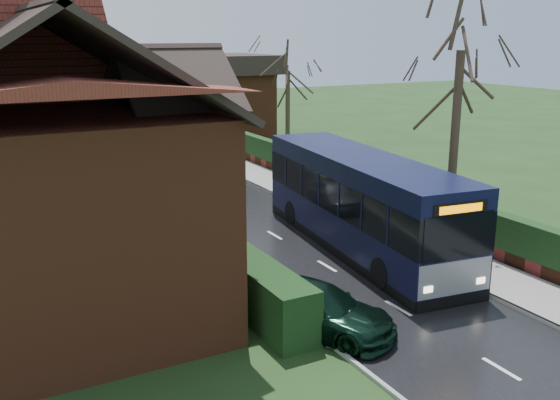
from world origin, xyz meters
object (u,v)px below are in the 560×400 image
bus (361,203)px  car_green (317,308)px  car_silver (209,206)px  bus_stop_sign (372,187)px  brick_house (45,155)px

bus → car_green: size_ratio=2.65×
car_silver → bus_stop_sign: size_ratio=1.41×
car_silver → bus_stop_sign: 7.20m
car_silver → bus_stop_sign: (5.53, -4.45, 1.18)m
bus_stop_sign → car_green: bearing=-129.4°
brick_house → car_silver: bearing=32.1°
brick_house → car_silver: brick_house is taller
car_green → bus_stop_sign: bearing=17.5°
car_green → bus_stop_sign: size_ratio=1.62×
bus → car_silver: bearing=127.9°
brick_house → car_green: 9.71m
brick_house → bus: 11.35m
bus → car_green: bus is taller
brick_house → bus: bearing=-8.7°
bus_stop_sign → car_silver: bearing=146.9°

